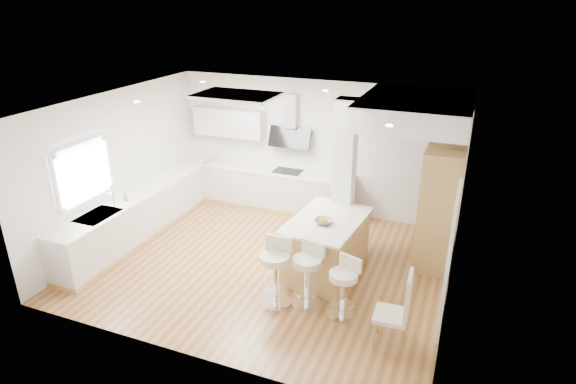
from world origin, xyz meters
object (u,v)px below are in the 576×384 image
at_px(bar_stool_a, 276,268).
at_px(dining_chair, 399,308).
at_px(bar_stool_b, 308,271).
at_px(bar_stool_c, 344,285).
at_px(peninsula, 326,246).

bearing_deg(bar_stool_a, dining_chair, -11.81).
xyz_separation_m(bar_stool_a, bar_stool_b, (0.46, 0.13, -0.03)).
bearing_deg(bar_stool_b, bar_stool_c, 4.78).
bearing_deg(peninsula, bar_stool_a, -105.71).
relative_size(bar_stool_b, bar_stool_c, 1.07).
xyz_separation_m(bar_stool_a, dining_chair, (1.88, -0.31, 0.00)).
bearing_deg(bar_stool_c, bar_stool_b, -168.96).
bearing_deg(peninsula, dining_chair, -39.16).
relative_size(peninsula, dining_chair, 1.52).
height_order(peninsula, dining_chair, dining_chair).
distance_m(bar_stool_a, bar_stool_b, 0.48).
distance_m(bar_stool_c, dining_chair, 0.91).
bearing_deg(bar_stool_b, peninsula, 105.49).
relative_size(bar_stool_b, dining_chair, 0.90).
height_order(bar_stool_a, dining_chair, dining_chair).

